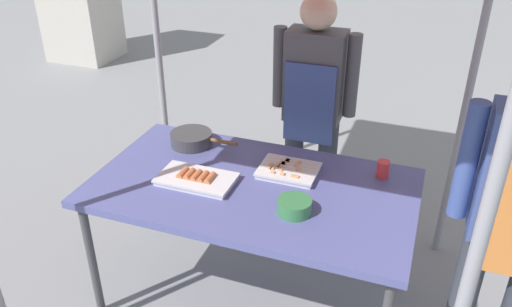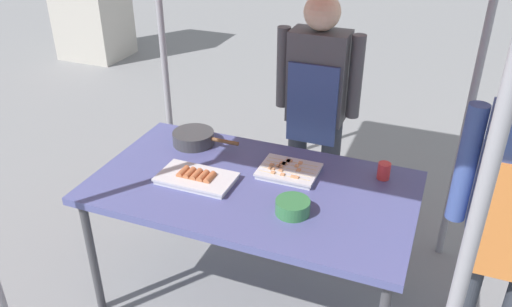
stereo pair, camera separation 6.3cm
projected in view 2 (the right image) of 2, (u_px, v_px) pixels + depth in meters
ground_plane at (253, 296)px, 2.94m from camera, size 18.00×18.00×0.00m
stall_table at (252, 193)px, 2.60m from camera, size 1.60×0.90×0.75m
tray_grilled_sausages at (196, 178)px, 2.59m from camera, size 0.38×0.22×0.05m
tray_meat_skewers at (289, 171)px, 2.65m from camera, size 0.30×0.24×0.04m
cooking_wok at (194, 137)px, 2.93m from camera, size 0.40×0.24×0.07m
condiment_bowl at (293, 207)px, 2.34m from camera, size 0.16×0.16×0.07m
drink_cup_near_edge at (384, 171)px, 2.60m from camera, size 0.06×0.06×0.09m
vendor_woman at (317, 100)px, 3.12m from camera, size 0.52×0.22×1.53m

